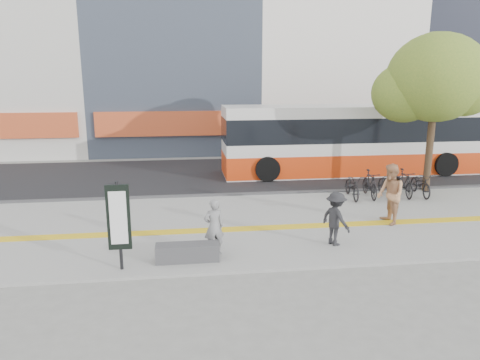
{
  "coord_description": "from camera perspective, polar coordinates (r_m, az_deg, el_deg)",
  "views": [
    {
      "loc": [
        -2.64,
        -11.84,
        4.68
      ],
      "look_at": [
        -0.84,
        2.0,
        1.39
      ],
      "focal_mm": 33.28,
      "sensor_mm": 36.0,
      "label": 1
    }
  ],
  "objects": [
    {
      "name": "bus",
      "position": [
        22.06,
        13.9,
        4.81
      ],
      "size": [
        12.18,
        2.89,
        3.24
      ],
      "color": "silver",
      "rests_on": "street"
    },
    {
      "name": "seated_woman",
      "position": [
        11.7,
        -3.37,
        -5.99
      ],
      "size": [
        0.61,
        0.48,
        1.49
      ],
      "primitive_type": "imported",
      "rotation": [
        0.0,
        0.0,
        3.38
      ],
      "color": "black",
      "rests_on": "sidewalk"
    },
    {
      "name": "ground",
      "position": [
        13.0,
        4.85,
        -7.89
      ],
      "size": [
        120.0,
        120.0,
        0.0
      ],
      "primitive_type": "plane",
      "color": "slate",
      "rests_on": "ground"
    },
    {
      "name": "pedestrian_dark",
      "position": [
        12.58,
        12.17,
        -4.86
      ],
      "size": [
        0.93,
        1.12,
        1.51
      ],
      "primitive_type": "imported",
      "rotation": [
        0.0,
        0.0,
        2.02
      ],
      "color": "black",
      "rests_on": "sidewalk"
    },
    {
      "name": "street",
      "position": [
        21.51,
        -0.19,
        0.77
      ],
      "size": [
        40.0,
        8.0,
        0.06
      ],
      "primitive_type": "cube",
      "color": "black",
      "rests_on": "ground"
    },
    {
      "name": "signboard",
      "position": [
        10.96,
        -15.29,
        -4.81
      ],
      "size": [
        0.55,
        0.1,
        2.2
      ],
      "color": "black",
      "rests_on": "sidewalk"
    },
    {
      "name": "tactile_strip",
      "position": [
        13.89,
        3.99,
        -6.09
      ],
      "size": [
        40.0,
        0.45,
        0.01
      ],
      "primitive_type": "cube",
      "color": "gold",
      "rests_on": "sidewalk"
    },
    {
      "name": "bench",
      "position": [
        11.5,
        -6.75,
        -9.19
      ],
      "size": [
        1.6,
        0.45,
        0.45
      ],
      "primitive_type": "cube",
      "color": "#3E3E41",
      "rests_on": "sidewalk"
    },
    {
      "name": "curb",
      "position": [
        17.66,
        1.44,
        -1.88
      ],
      "size": [
        40.0,
        0.25,
        0.14
      ],
      "primitive_type": "cube",
      "color": "#3E3E41",
      "rests_on": "ground"
    },
    {
      "name": "pedestrian_tan",
      "position": [
        14.74,
        18.71,
        -1.75
      ],
      "size": [
        0.74,
        0.95,
        1.92
      ],
      "primitive_type": "imported",
      "rotation": [
        0.0,
        0.0,
        -1.58
      ],
      "color": "tan",
      "rests_on": "sidewalk"
    },
    {
      "name": "bicycle_row",
      "position": [
        18.13,
        18.32,
        -0.54
      ],
      "size": [
        3.59,
        1.84,
        1.04
      ],
      "color": "black",
      "rests_on": "sidewalk"
    },
    {
      "name": "sidewalk",
      "position": [
        14.37,
        3.59,
        -5.61
      ],
      "size": [
        40.0,
        7.0,
        0.08
      ],
      "primitive_type": "cube",
      "color": "slate",
      "rests_on": "ground"
    },
    {
      "name": "street_tree",
      "position": [
        19.34,
        23.62,
        11.69
      ],
      "size": [
        4.4,
        3.8,
        6.31
      ],
      "color": "#362518",
      "rests_on": "sidewalk"
    }
  ]
}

